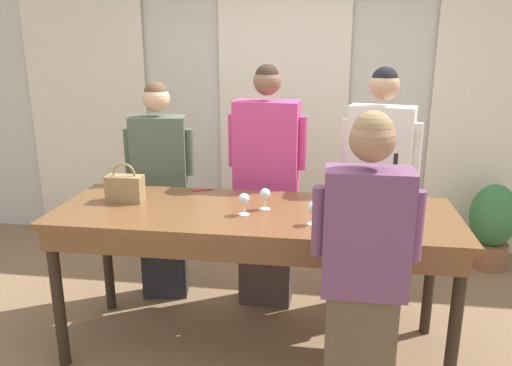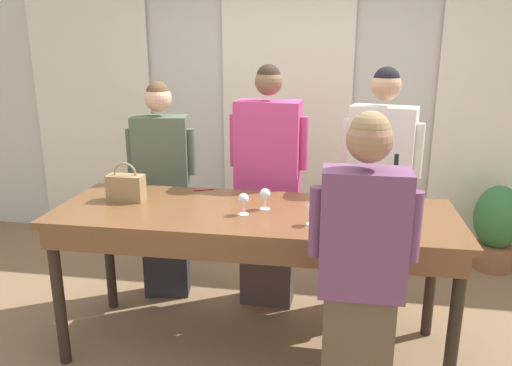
% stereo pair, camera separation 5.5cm
% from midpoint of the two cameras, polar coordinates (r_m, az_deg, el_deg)
% --- Properties ---
extents(ground_plane, '(18.00, 18.00, 0.00)m').
position_cam_midpoint_polar(ground_plane, '(3.49, -0.68, -18.22)').
color(ground_plane, '#846647').
extents(wall_back, '(12.00, 0.06, 2.80)m').
position_cam_midpoint_polar(wall_back, '(4.84, 2.85, 9.29)').
color(wall_back, beige).
rests_on(wall_back, ground_plane).
extents(curtain_panel_left, '(1.22, 0.03, 2.69)m').
position_cam_midpoint_polar(curtain_panel_left, '(5.34, -18.91, 8.48)').
color(curtain_panel_left, '#EFE5C6').
rests_on(curtain_panel_left, ground_plane).
extents(curtain_panel_center, '(1.22, 0.03, 2.69)m').
position_cam_midpoint_polar(curtain_panel_center, '(4.78, 2.77, 8.54)').
color(curtain_panel_center, '#EFE5C6').
rests_on(curtain_panel_center, ground_plane).
extents(curtain_panel_right, '(1.22, 0.03, 2.69)m').
position_cam_midpoint_polar(curtain_panel_right, '(4.99, 25.95, 7.29)').
color(curtain_panel_right, '#EFE5C6').
rests_on(curtain_panel_right, ground_plane).
extents(tasting_bar, '(2.45, 0.84, 0.96)m').
position_cam_midpoint_polar(tasting_bar, '(3.06, -0.83, -5.19)').
color(tasting_bar, brown).
rests_on(tasting_bar, ground_plane).
extents(wine_bottle, '(0.08, 0.08, 0.33)m').
position_cam_midpoint_polar(wine_bottle, '(3.22, 14.98, -0.43)').
color(wine_bottle, black).
rests_on(wine_bottle, tasting_bar).
extents(handbag, '(0.23, 0.11, 0.25)m').
position_cam_midpoint_polar(handbag, '(3.32, -15.20, -0.50)').
color(handbag, '#997A4C').
rests_on(handbag, tasting_bar).
extents(wine_glass_front_left, '(0.07, 0.07, 0.13)m').
position_cam_midpoint_polar(wine_glass_front_left, '(3.02, 13.58, -1.94)').
color(wine_glass_front_left, white).
rests_on(wine_glass_front_left, tasting_bar).
extents(wine_glass_front_mid, '(0.07, 0.07, 0.13)m').
position_cam_midpoint_polar(wine_glass_front_mid, '(2.65, 14.03, -4.46)').
color(wine_glass_front_mid, white).
rests_on(wine_glass_front_mid, tasting_bar).
extents(wine_glass_front_right, '(0.07, 0.07, 0.13)m').
position_cam_midpoint_polar(wine_glass_front_right, '(2.81, 6.01, -2.93)').
color(wine_glass_front_right, white).
rests_on(wine_glass_front_right, tasting_bar).
extents(wine_glass_center_left, '(0.07, 0.07, 0.13)m').
position_cam_midpoint_polar(wine_glass_center_left, '(2.95, -1.92, -1.91)').
color(wine_glass_center_left, white).
rests_on(wine_glass_center_left, tasting_bar).
extents(wine_glass_center_mid, '(0.07, 0.07, 0.13)m').
position_cam_midpoint_polar(wine_glass_center_mid, '(2.95, 14.76, -2.43)').
color(wine_glass_center_mid, white).
rests_on(wine_glass_center_mid, tasting_bar).
extents(wine_glass_center_right, '(0.07, 0.07, 0.13)m').
position_cam_midpoint_polar(wine_glass_center_right, '(3.05, 0.54, -1.32)').
color(wine_glass_center_right, white).
rests_on(wine_glass_center_right, tasting_bar).
extents(pen, '(0.13, 0.07, 0.01)m').
position_cam_midpoint_polar(pen, '(3.47, -6.55, -0.81)').
color(pen, maroon).
rests_on(pen, tasting_bar).
extents(guest_olive_jacket, '(0.52, 0.29, 1.68)m').
position_cam_midpoint_polar(guest_olive_jacket, '(3.85, -11.19, -0.86)').
color(guest_olive_jacket, '#28282D').
rests_on(guest_olive_jacket, ground_plane).
extents(guest_pink_top, '(0.57, 0.27, 1.81)m').
position_cam_midpoint_polar(guest_pink_top, '(3.65, 0.80, -0.64)').
color(guest_pink_top, '#473833').
rests_on(guest_pink_top, ground_plane).
extents(guest_cream_sweater, '(0.55, 0.30, 1.79)m').
position_cam_midpoint_polar(guest_cream_sweater, '(3.64, 13.26, -0.89)').
color(guest_cream_sweater, brown).
rests_on(guest_cream_sweater, ground_plane).
extents(host_pouring, '(0.52, 0.21, 1.66)m').
position_cam_midpoint_polar(host_pouring, '(2.49, 11.57, -10.27)').
color(host_pouring, brown).
rests_on(host_pouring, ground_plane).
extents(potted_plant, '(0.40, 0.40, 0.77)m').
position_cam_midpoint_polar(potted_plant, '(4.86, 25.10, -4.25)').
color(potted_plant, '#935B3D').
rests_on(potted_plant, ground_plane).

